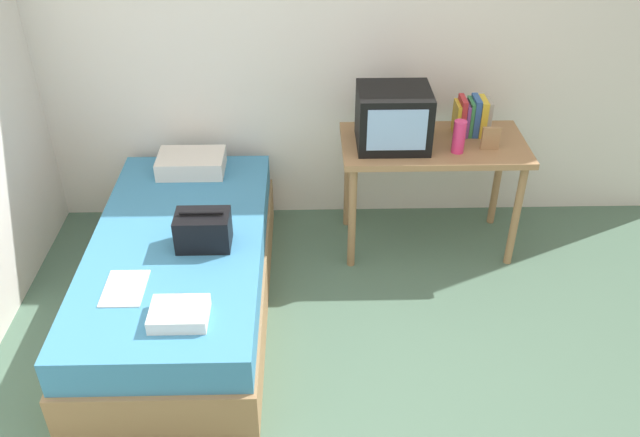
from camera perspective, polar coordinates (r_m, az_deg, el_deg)
The scene contains 13 objects.
ground_plane at distance 3.52m, azimuth 2.37°, elevation -16.81°, with size 8.00×8.00×0.00m, color #4C6B56.
wall_back at distance 4.46m, azimuth 1.25°, elevation 15.27°, with size 5.20×0.10×2.60m, color silver.
bed at distance 4.05m, azimuth -11.67°, elevation -4.62°, with size 1.00×2.00×0.51m.
desk at distance 4.35m, azimuth 9.54°, elevation 5.24°, with size 1.16×0.60×0.77m.
tv at distance 4.16m, azimuth 6.24°, elevation 8.50°, with size 0.44×0.39×0.36m.
water_bottle at distance 4.16m, azimuth 11.71°, elevation 6.81°, with size 0.08×0.08×0.21m, color #E53372.
book_row at distance 4.41m, azimuth 12.80°, elevation 8.43°, with size 0.22×0.17×0.24m.
picture_frame at distance 4.25m, azimuth 14.29°, elevation 6.61°, with size 0.11×0.02×0.15m, color #9E754C.
pillow at distance 4.51m, azimuth -10.87°, elevation 4.63°, with size 0.43×0.30×0.12m, color silver.
handbag at distance 3.76m, azimuth -9.89°, elevation -0.97°, with size 0.30×0.20×0.22m.
magazine at distance 3.60m, azimuth -16.25°, elevation -5.71°, with size 0.21×0.29×0.01m, color white.
remote_dark at distance 3.42m, azimuth -12.09°, elevation -7.22°, with size 0.04×0.16×0.02m, color black.
folded_towel at distance 3.33m, azimuth -11.87°, elevation -7.94°, with size 0.28×0.22×0.07m, color white.
Camera 1 is at (-0.19, -2.22, 2.72)m, focal length 37.69 mm.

